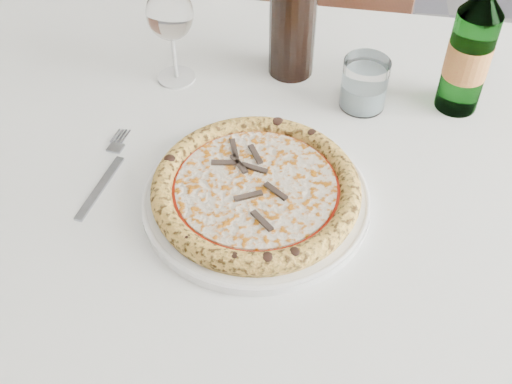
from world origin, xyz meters
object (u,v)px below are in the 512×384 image
at_px(dining_table, 263,192).
at_px(tumbler, 364,87).
at_px(chair_far, 325,12).
at_px(beer_bottle, 470,50).
at_px(wine_glass, 170,16).
at_px(plate, 256,197).
at_px(pizza, 256,189).
at_px(wine_bottle, 294,1).

relative_size(dining_table, tumbler, 18.41).
distance_m(chair_far, beer_bottle, 0.75).
bearing_deg(beer_bottle, wine_glass, 177.62).
bearing_deg(tumbler, plate, -121.98).
height_order(chair_far, wine_glass, chair_far).
bearing_deg(chair_far, plate, -95.10).
height_order(plate, tumbler, tumbler).
height_order(pizza, wine_bottle, wine_bottle).
height_order(dining_table, tumbler, tumbler).
height_order(beer_bottle, wine_bottle, wine_bottle).
relative_size(pizza, wine_bottle, 0.92).
relative_size(chair_far, beer_bottle, 3.52).
height_order(chair_far, beer_bottle, beer_bottle).
xyz_separation_m(beer_bottle, wine_bottle, (-0.28, 0.07, 0.03)).
relative_size(dining_table, beer_bottle, 5.82).
bearing_deg(wine_glass, plate, -58.16).
height_order(chair_far, tumbler, chair_far).
bearing_deg(tumbler, dining_table, -137.26).
xyz_separation_m(chair_far, wine_glass, (-0.25, -0.62, 0.34)).
bearing_deg(pizza, beer_bottle, 40.00).
bearing_deg(chair_far, pizza, -95.10).
relative_size(dining_table, plate, 4.79).
xyz_separation_m(pizza, wine_glass, (-0.17, 0.27, 0.09)).
bearing_deg(plate, wine_bottle, 85.65).
bearing_deg(beer_bottle, pizza, -140.00).
relative_size(dining_table, wine_glass, 9.08).
bearing_deg(tumbler, chair_far, 95.89).
xyz_separation_m(dining_table, tumbler, (0.15, 0.14, 0.12)).
xyz_separation_m(plate, tumbler, (0.15, 0.24, 0.03)).
xyz_separation_m(dining_table, plate, (0.00, -0.10, 0.09)).
bearing_deg(dining_table, wine_glass, 134.52).
distance_m(dining_table, pizza, 0.15).
bearing_deg(plate, tumbler, 58.02).
height_order(wine_glass, tumbler, wine_glass).
xyz_separation_m(pizza, wine_bottle, (0.02, 0.32, 0.11)).
xyz_separation_m(pizza, beer_bottle, (0.30, 0.25, 0.08)).
bearing_deg(wine_bottle, chair_far, 84.49).
xyz_separation_m(chair_far, beer_bottle, (0.22, -0.64, 0.33)).
bearing_deg(wine_bottle, dining_table, -96.34).
relative_size(plate, wine_glass, 1.90).
relative_size(chair_far, wine_bottle, 2.95).
height_order(pizza, wine_glass, wine_glass).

